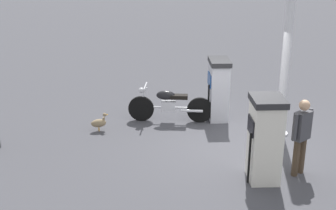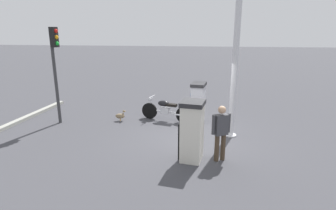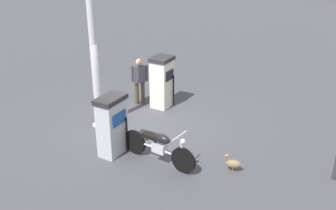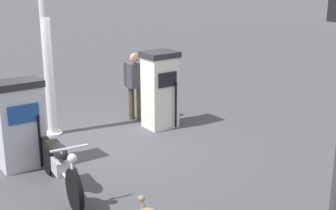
% 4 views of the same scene
% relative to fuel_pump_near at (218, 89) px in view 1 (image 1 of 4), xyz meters
% --- Properties ---
extents(ground_plane, '(120.00, 120.00, 0.00)m').
position_rel_fuel_pump_near_xyz_m(ground_plane, '(0.12, 1.64, -0.81)').
color(ground_plane, '#424247').
extents(fuel_pump_near, '(0.64, 0.89, 1.59)m').
position_rel_fuel_pump_near_xyz_m(fuel_pump_near, '(0.00, 0.00, 0.00)').
color(fuel_pump_near, silver).
rests_on(fuel_pump_near, ground).
extents(fuel_pump_far, '(0.72, 0.80, 1.71)m').
position_rel_fuel_pump_near_xyz_m(fuel_pump_far, '(-0.00, 3.27, 0.06)').
color(fuel_pump_far, silver).
rests_on(fuel_pump_far, ground).
extents(motorcycle_near_pump, '(2.13, 0.78, 0.97)m').
position_rel_fuel_pump_near_xyz_m(motorcycle_near_pump, '(1.29, 0.01, -0.35)').
color(motorcycle_near_pump, black).
rests_on(motorcycle_near_pump, ground).
extents(attendant_person, '(0.54, 0.36, 1.58)m').
position_rel_fuel_pump_near_xyz_m(attendant_person, '(-0.78, 3.19, 0.09)').
color(attendant_person, '#473828').
rests_on(attendant_person, ground).
extents(wandering_duck, '(0.45, 0.23, 0.45)m').
position_rel_fuel_pump_near_xyz_m(wandering_duck, '(3.09, 0.33, -0.59)').
color(wandering_duck, '#847051').
rests_on(wandering_duck, ground).
extents(canopy_support_pole, '(0.40, 0.40, 4.44)m').
position_rel_fuel_pump_near_xyz_m(canopy_support_pole, '(-1.20, 1.25, 1.33)').
color(canopy_support_pole, silver).
rests_on(canopy_support_pole, ground).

